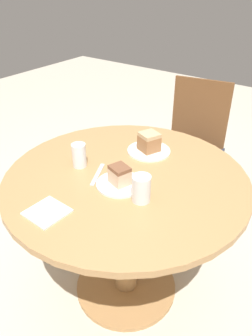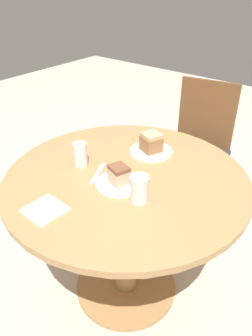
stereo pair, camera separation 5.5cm
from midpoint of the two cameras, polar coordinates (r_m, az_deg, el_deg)
The scene contains 11 objects.
ground_plane at distance 1.97m, azimuth 0.84°, elevation -19.91°, with size 8.00×8.00×0.00m, color beige.
table at distance 1.57m, azimuth 1.01°, elevation -7.04°, with size 1.09×1.09×0.75m.
chair at distance 2.31m, azimuth 12.92°, elevation 3.19°, with size 0.48×0.52×0.91m.
plate_near at distance 1.40m, azimuth -0.10°, elevation -2.76°, with size 0.20×0.20×0.01m.
plate_far at distance 1.65m, azimuth 5.29°, elevation 2.90°, with size 0.22×0.22×0.01m.
cake_slice_near at distance 1.37m, azimuth -0.10°, elevation -1.21°, with size 0.10×0.09×0.08m.
cake_slice_far at distance 1.62m, azimuth 5.38°, elevation 4.49°, with size 0.11×0.11×0.09m.
glass_lemonade at distance 1.52m, azimuth -6.94°, elevation 2.16°, with size 0.06×0.06×0.11m.
glass_water at distance 1.28m, azimuth 3.55°, elevation -3.91°, with size 0.08×0.08×0.11m.
napkin_stack at distance 1.29m, azimuth -12.77°, elevation -7.14°, with size 0.15×0.15×0.01m.
fork at distance 1.47m, azimuth -3.88°, elevation -0.99°, with size 0.09×0.17×0.00m.
Camera 2 is at (0.76, -0.95, 1.54)m, focal length 35.00 mm.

